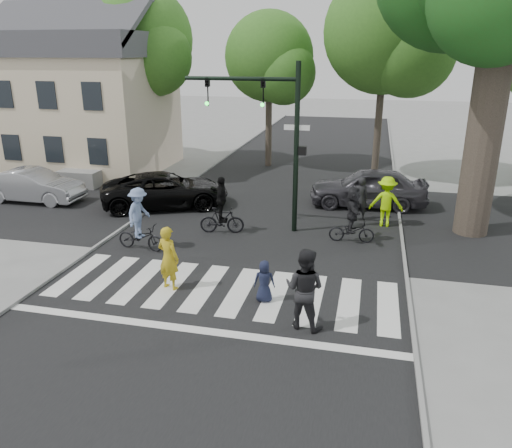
{
  "coord_description": "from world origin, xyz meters",
  "views": [
    {
      "loc": [
        3.78,
        -11.01,
        6.32
      ],
      "look_at": [
        0.5,
        3.0,
        1.3
      ],
      "focal_mm": 35.0,
      "sensor_mm": 36.0,
      "label": 1
    }
  ],
  "objects": [
    {
      "name": "car_grey",
      "position": [
        3.75,
        9.99,
        0.83
      ],
      "size": [
        4.99,
        2.28,
        1.66
      ],
      "primitive_type": "imported",
      "rotation": [
        0.0,
        0.0,
        -1.5
      ],
      "color": "#3B393F",
      "rests_on": "ground"
    },
    {
      "name": "curb_left",
      "position": [
        -5.05,
        5.0,
        0.05
      ],
      "size": [
        0.1,
        70.0,
        0.1
      ],
      "primitive_type": "cube",
      "color": "gray",
      "rests_on": "ground"
    },
    {
      "name": "bg_tree_3",
      "position": [
        4.31,
        15.27,
        6.94
      ],
      "size": [
        6.3,
        6.0,
        10.2
      ],
      "color": "brown",
      "rests_on": "ground"
    },
    {
      "name": "bg_tree_1",
      "position": [
        -8.7,
        15.48,
        6.65
      ],
      "size": [
        6.09,
        5.8,
        9.8
      ],
      "color": "brown",
      "rests_on": "ground"
    },
    {
      "name": "bystander_dark",
      "position": [
        3.47,
        8.1,
        0.86
      ],
      "size": [
        0.7,
        0.53,
        1.72
      ],
      "primitive_type": "imported",
      "rotation": [
        0.0,
        0.0,
        3.35
      ],
      "color": "black",
      "rests_on": "ground"
    },
    {
      "name": "road_cross",
      "position": [
        0.0,
        8.0,
        0.01
      ],
      "size": [
        70.0,
        10.0,
        0.01
      ],
      "primitive_type": "cube",
      "color": "black",
      "rests_on": "ground"
    },
    {
      "name": "bg_tree_2",
      "position": [
        -1.76,
        16.62,
        5.78
      ],
      "size": [
        5.04,
        4.8,
        8.4
      ],
      "color": "brown",
      "rests_on": "ground"
    },
    {
      "name": "car_silver",
      "position": [
        -10.54,
        7.37,
        0.72
      ],
      "size": [
        4.39,
        1.57,
        1.44
      ],
      "primitive_type": "imported",
      "rotation": [
        0.0,
        0.0,
        1.58
      ],
      "color": "#A3A4A9",
      "rests_on": "ground"
    },
    {
      "name": "car_suv",
      "position": [
        -4.6,
        7.96,
        0.73
      ],
      "size": [
        5.79,
        4.35,
        1.46
      ],
      "primitive_type": "imported",
      "rotation": [
        0.0,
        0.0,
        1.99
      ],
      "color": "black",
      "rests_on": "ground"
    },
    {
      "name": "cyclist_mid",
      "position": [
        -1.33,
        5.4,
        0.86
      ],
      "size": [
        1.66,
        1.03,
        2.1
      ],
      "color": "black",
      "rests_on": "ground"
    },
    {
      "name": "ground",
      "position": [
        0.0,
        0.0,
        0.0
      ],
      "size": [
        120.0,
        120.0,
        0.0
      ],
      "primitive_type": "plane",
      "color": "gray",
      "rests_on": "ground"
    },
    {
      "name": "bg_tree_0",
      "position": [
        -13.74,
        16.0,
        6.14
      ],
      "size": [
        5.46,
        5.2,
        8.97
      ],
      "color": "brown",
      "rests_on": "ground"
    },
    {
      "name": "traffic_signal",
      "position": [
        0.35,
        6.2,
        3.9
      ],
      "size": [
        4.45,
        0.29,
        6.0
      ],
      "color": "black",
      "rests_on": "ground"
    },
    {
      "name": "cyclist_left",
      "position": [
        -3.5,
        3.24,
        0.92
      ],
      "size": [
        1.73,
        1.15,
        2.13
      ],
      "color": "black",
      "rests_on": "ground"
    },
    {
      "name": "pedestrian_adult",
      "position": [
        2.48,
        -0.44,
        1.01
      ],
      "size": [
        1.14,
        0.98,
        2.02
      ],
      "primitive_type": "imported",
      "rotation": [
        0.0,
        0.0,
        2.9
      ],
      "color": "black",
      "rests_on": "ground"
    },
    {
      "name": "curb_right",
      "position": [
        5.05,
        5.0,
        0.05
      ],
      "size": [
        0.1,
        70.0,
        0.1
      ],
      "primitive_type": "cube",
      "color": "gray",
      "rests_on": "ground"
    },
    {
      "name": "pedestrian_woman",
      "position": [
        -1.45,
        0.75,
        0.91
      ],
      "size": [
        0.77,
        0.62,
        1.83
      ],
      "primitive_type": "imported",
      "rotation": [
        0.0,
        0.0,
        2.84
      ],
      "color": "gold",
      "rests_on": "ground"
    },
    {
      "name": "crosswalk",
      "position": [
        0.0,
        0.66,
        0.01
      ],
      "size": [
        10.0,
        3.85,
        0.01
      ],
      "color": "silver",
      "rests_on": "ground"
    },
    {
      "name": "house",
      "position": [
        -11.49,
        13.98,
        3.8
      ],
      "size": [
        8.4,
        8.1,
        8.82
      ],
      "color": "beige",
      "rests_on": "ground"
    },
    {
      "name": "bystander_hivis",
      "position": [
        4.46,
        7.54,
        0.96
      ],
      "size": [
        1.27,
        0.76,
        1.92
      ],
      "primitive_type": "imported",
      "rotation": [
        0.0,
        0.0,
        3.1
      ],
      "color": "#ABFA04",
      "rests_on": "ground"
    },
    {
      "name": "cyclist_right",
      "position": [
        3.31,
        5.55,
        0.88
      ],
      "size": [
        1.58,
        1.47,
        1.97
      ],
      "color": "black",
      "rests_on": "ground"
    },
    {
      "name": "road_stem",
      "position": [
        0.0,
        5.0,
        0.01
      ],
      "size": [
        10.0,
        70.0,
        0.01
      ],
      "primitive_type": "cube",
      "color": "black",
      "rests_on": "ground"
    },
    {
      "name": "pedestrian_child",
      "position": [
        1.28,
        0.61,
        0.58
      ],
      "size": [
        0.61,
        0.44,
        1.15
      ],
      "primitive_type": "imported",
      "rotation": [
        0.0,
        0.0,
        3.29
      ],
      "color": "#181C33",
      "rests_on": "ground"
    }
  ]
}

